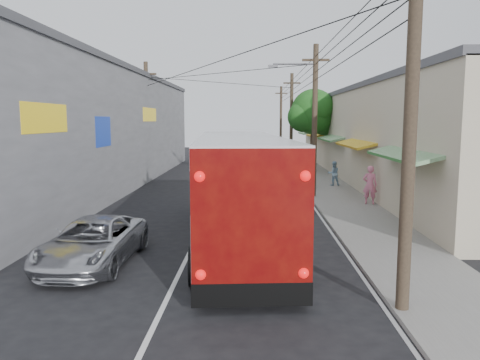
{
  "coord_description": "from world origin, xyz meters",
  "views": [
    {
      "loc": [
        1.99,
        -11.7,
        4.13
      ],
      "look_at": [
        1.44,
        8.0,
        1.6
      ],
      "focal_mm": 35.0,
      "sensor_mm": 36.0,
      "label": 1
    }
  ],
  "objects_px": {
    "pedestrian_far": "(334,173)",
    "pedestrian_near": "(370,185)",
    "jeepney": "(93,242)",
    "coach_bus": "(239,187)",
    "parked_suv": "(286,172)",
    "parked_car_mid": "(278,168)",
    "parked_car_far": "(281,157)"
  },
  "relations": [
    {
      "from": "pedestrian_far",
      "to": "pedestrian_near",
      "type": "bearing_deg",
      "value": 86.37
    },
    {
      "from": "jeepney",
      "to": "pedestrian_far",
      "type": "height_order",
      "value": "pedestrian_far"
    },
    {
      "from": "pedestrian_near",
      "to": "coach_bus",
      "type": "bearing_deg",
      "value": 62.96
    },
    {
      "from": "coach_bus",
      "to": "pedestrian_far",
      "type": "relative_size",
      "value": 8.47
    },
    {
      "from": "jeepney",
      "to": "pedestrian_near",
      "type": "distance_m",
      "value": 13.89
    },
    {
      "from": "parked_suv",
      "to": "pedestrian_far",
      "type": "relative_size",
      "value": 4.01
    },
    {
      "from": "parked_suv",
      "to": "parked_car_mid",
      "type": "height_order",
      "value": "parked_suv"
    },
    {
      "from": "coach_bus",
      "to": "pedestrian_far",
      "type": "height_order",
      "value": "coach_bus"
    },
    {
      "from": "jeepney",
      "to": "parked_car_mid",
      "type": "distance_m",
      "value": 21.74
    },
    {
      "from": "pedestrian_far",
      "to": "coach_bus",
      "type": "bearing_deg",
      "value": 58.0
    },
    {
      "from": "parked_suv",
      "to": "parked_car_mid",
      "type": "xyz_separation_m",
      "value": [
        -0.32,
        4.01,
        -0.2
      ]
    },
    {
      "from": "parked_car_mid",
      "to": "pedestrian_far",
      "type": "xyz_separation_m",
      "value": [
        3.17,
        -4.9,
        0.2
      ]
    },
    {
      "from": "parked_car_mid",
      "to": "pedestrian_far",
      "type": "relative_size",
      "value": 2.63
    },
    {
      "from": "jeepney",
      "to": "parked_car_mid",
      "type": "height_order",
      "value": "parked_car_mid"
    },
    {
      "from": "jeepney",
      "to": "parked_car_far",
      "type": "relative_size",
      "value": 1.08
    },
    {
      "from": "parked_car_mid",
      "to": "pedestrian_far",
      "type": "distance_m",
      "value": 5.84
    },
    {
      "from": "parked_suv",
      "to": "parked_car_far",
      "type": "bearing_deg",
      "value": 86.56
    },
    {
      "from": "coach_bus",
      "to": "parked_suv",
      "type": "xyz_separation_m",
      "value": [
        2.62,
        13.9,
        -1.0
      ]
    },
    {
      "from": "coach_bus",
      "to": "parked_car_mid",
      "type": "relative_size",
      "value": 3.23
    },
    {
      "from": "coach_bus",
      "to": "parked_car_far",
      "type": "distance_m",
      "value": 28.19
    },
    {
      "from": "parked_car_mid",
      "to": "parked_car_far",
      "type": "distance_m",
      "value": 10.12
    },
    {
      "from": "jeepney",
      "to": "parked_suv",
      "type": "height_order",
      "value": "parked_suv"
    },
    {
      "from": "coach_bus",
      "to": "parked_car_mid",
      "type": "distance_m",
      "value": 18.09
    },
    {
      "from": "coach_bus",
      "to": "pedestrian_near",
      "type": "xyz_separation_m",
      "value": [
        6.1,
        6.55,
        -0.82
      ]
    },
    {
      "from": "parked_car_far",
      "to": "pedestrian_near",
      "type": "height_order",
      "value": "pedestrian_near"
    },
    {
      "from": "jeepney",
      "to": "parked_car_far",
      "type": "distance_m",
      "value": 31.69
    },
    {
      "from": "pedestrian_near",
      "to": "parked_car_mid",
      "type": "bearing_deg",
      "value": -55.58
    },
    {
      "from": "parked_suv",
      "to": "pedestrian_near",
      "type": "height_order",
      "value": "pedestrian_near"
    },
    {
      "from": "pedestrian_near",
      "to": "pedestrian_far",
      "type": "bearing_deg",
      "value": -68.53
    },
    {
      "from": "jeepney",
      "to": "pedestrian_near",
      "type": "bearing_deg",
      "value": 44.77
    },
    {
      "from": "parked_suv",
      "to": "parked_car_far",
      "type": "xyz_separation_m",
      "value": [
        0.48,
        14.1,
        -0.14
      ]
    },
    {
      "from": "jeepney",
      "to": "pedestrian_far",
      "type": "distance_m",
      "value": 18.54
    }
  ]
}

